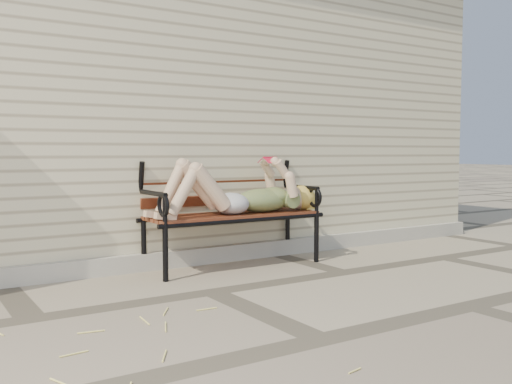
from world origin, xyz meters
TOP-DOWN VIEW (x-y plane):
  - ground at (0.00, 0.00)m, footprint 80.00×80.00m
  - house_wall at (0.00, 3.00)m, footprint 8.00×4.00m
  - foundation_strip at (0.00, 0.97)m, footprint 8.00×0.10m
  - garden_bench at (0.60, 0.83)m, footprint 1.71×0.68m
  - reading_woman at (0.61, 0.70)m, footprint 1.61×0.37m

SIDE VIEW (x-z plane):
  - ground at x=0.00m, z-range 0.00..0.00m
  - foundation_strip at x=0.00m, z-range 0.00..0.15m
  - garden_bench at x=0.60m, z-range 0.07..1.17m
  - reading_woman at x=0.61m, z-range 0.40..0.91m
  - house_wall at x=0.00m, z-range 0.00..3.00m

